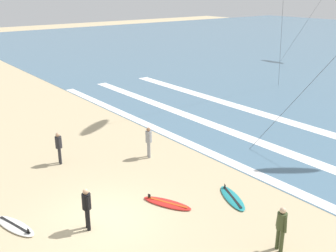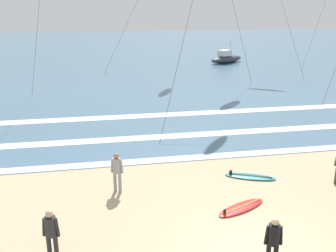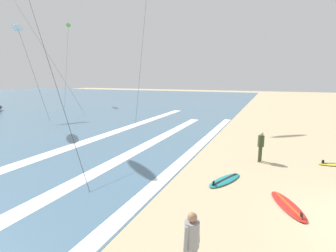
# 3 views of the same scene
# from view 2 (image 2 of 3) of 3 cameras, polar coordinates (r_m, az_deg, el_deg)

# --- Properties ---
(ocean_surface) EXTENTS (140.00, 90.00, 0.01)m
(ocean_surface) POSITION_cam_2_polar(r_m,az_deg,el_deg) (61.46, -6.70, 11.12)
(ocean_surface) COLOR slate
(ocean_surface) RESTS_ON ground
(wave_foam_shoreline) EXTENTS (37.31, 0.65, 0.01)m
(wave_foam_shoreline) POSITION_cam_2_polar(r_m,az_deg,el_deg) (18.08, 1.41, -4.89)
(wave_foam_shoreline) COLOR white
(wave_foam_shoreline) RESTS_ON ocean_surface
(wave_foam_mid_break) EXTENTS (36.27, 0.85, 0.01)m
(wave_foam_mid_break) POSITION_cam_2_polar(r_m,az_deg,el_deg) (20.91, -2.59, -1.71)
(wave_foam_mid_break) COLOR white
(wave_foam_mid_break) RESTS_ON ocean_surface
(wave_foam_outer_break) EXTENTS (42.11, 0.98, 0.01)m
(wave_foam_outer_break) POSITION_cam_2_polar(r_m,az_deg,el_deg) (25.50, 3.27, 1.88)
(wave_foam_outer_break) COLOR white
(wave_foam_outer_break) RESTS_ON ocean_surface
(surfer_background_far) EXTENTS (0.51, 0.32, 1.60)m
(surfer_background_far) POSITION_cam_2_polar(r_m,az_deg,el_deg) (11.04, 15.45, -15.99)
(surfer_background_far) COLOR black
(surfer_background_far) RESTS_ON ground
(surfer_left_far) EXTENTS (0.51, 0.32, 1.60)m
(surfer_left_far) POSITION_cam_2_polar(r_m,az_deg,el_deg) (11.46, -17.06, -14.78)
(surfer_left_far) COLOR #232328
(surfer_left_far) RESTS_ON ground
(surfer_foreground_main) EXTENTS (0.50, 0.32, 1.60)m
(surfer_foreground_main) POSITION_cam_2_polar(r_m,az_deg,el_deg) (14.81, -7.63, -6.39)
(surfer_foreground_main) COLOR gray
(surfer_foreground_main) RESTS_ON ground
(surfboard_left_pile) EXTENTS (2.16, 1.39, 0.25)m
(surfboard_left_pile) POSITION_cam_2_polar(r_m,az_deg,el_deg) (16.57, 12.16, -7.38)
(surfboard_left_pile) COLOR teal
(surfboard_left_pile) RESTS_ON ground
(surfboard_near_water) EXTENTS (2.16, 1.43, 0.25)m
(surfboard_near_water) POSITION_cam_2_polar(r_m,az_deg,el_deg) (14.17, 10.89, -11.85)
(surfboard_near_water) COLOR red
(surfboard_near_water) RESTS_ON ground
(offshore_boat) EXTENTS (5.35, 4.09, 2.70)m
(offshore_boat) POSITION_cam_2_polar(r_m,az_deg,el_deg) (48.53, 8.68, 9.94)
(offshore_boat) COLOR #2D3342
(offshore_boat) RESTS_ON ground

